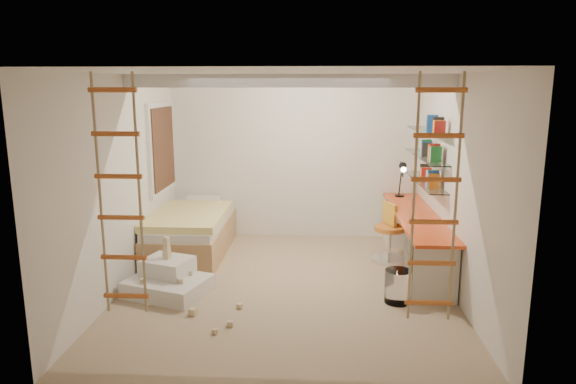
# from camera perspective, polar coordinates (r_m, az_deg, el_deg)

# --- Properties ---
(floor) EXTENTS (4.50, 4.50, 0.00)m
(floor) POSITION_cam_1_polar(r_m,az_deg,el_deg) (6.51, -0.15, -10.51)
(floor) COLOR tan
(floor) RESTS_ON ground
(ceiling_beam) EXTENTS (4.00, 0.18, 0.16)m
(ceiling_beam) POSITION_cam_1_polar(r_m,az_deg,el_deg) (6.32, -0.00, 12.25)
(ceiling_beam) COLOR white
(ceiling_beam) RESTS_ON ceiling
(window_frame) EXTENTS (0.06, 1.15, 1.35)m
(window_frame) POSITION_cam_1_polar(r_m,az_deg,el_deg) (7.91, -13.94, 4.77)
(window_frame) COLOR white
(window_frame) RESTS_ON wall_left
(window_blind) EXTENTS (0.02, 1.00, 1.20)m
(window_blind) POSITION_cam_1_polar(r_m,az_deg,el_deg) (7.90, -13.66, 4.77)
(window_blind) COLOR #4C2D1E
(window_blind) RESTS_ON window_frame
(rope_ladder_left) EXTENTS (0.41, 0.04, 2.13)m
(rope_ladder_left) POSITION_cam_1_polar(r_m,az_deg,el_deg) (4.69, -18.18, -0.54)
(rope_ladder_left) COLOR #C45121
(rope_ladder_left) RESTS_ON ceiling
(rope_ladder_right) EXTENTS (0.41, 0.04, 2.13)m
(rope_ladder_right) POSITION_cam_1_polar(r_m,az_deg,el_deg) (4.48, 15.99, -0.96)
(rope_ladder_right) COLOR orange
(rope_ladder_right) RESTS_ON ceiling
(waste_bin) EXTENTS (0.31, 0.31, 0.39)m
(waste_bin) POSITION_cam_1_polar(r_m,az_deg,el_deg) (6.15, 12.12, -10.21)
(waste_bin) COLOR white
(waste_bin) RESTS_ON floor
(desk) EXTENTS (0.56, 2.80, 0.75)m
(desk) POSITION_cam_1_polar(r_m,az_deg,el_deg) (7.30, 13.88, -4.99)
(desk) COLOR #E94C1B
(desk) RESTS_ON floor
(shelves) EXTENTS (0.25, 1.80, 0.71)m
(shelves) POSITION_cam_1_polar(r_m,az_deg,el_deg) (7.36, 15.09, 3.82)
(shelves) COLOR white
(shelves) RESTS_ON wall_right
(bed) EXTENTS (1.02, 2.00, 0.69)m
(bed) POSITION_cam_1_polar(r_m,az_deg,el_deg) (7.76, -10.62, -4.42)
(bed) COLOR #AD7F51
(bed) RESTS_ON floor
(task_lamp) EXTENTS (0.14, 0.36, 0.57)m
(task_lamp) POSITION_cam_1_polar(r_m,az_deg,el_deg) (8.05, 12.58, 1.98)
(task_lamp) COLOR black
(task_lamp) RESTS_ON desk
(swivel_chair) EXTENTS (0.64, 0.64, 0.84)m
(swivel_chair) POSITION_cam_1_polar(r_m,az_deg,el_deg) (7.47, 11.17, -5.27)
(swivel_chair) COLOR #C87126
(swivel_chair) RESTS_ON floor
(play_platform) EXTENTS (1.08, 0.95, 0.40)m
(play_platform) POSITION_cam_1_polar(r_m,az_deg,el_deg) (6.45, -13.20, -9.55)
(play_platform) COLOR silver
(play_platform) RESTS_ON floor
(toy_blocks) EXTENTS (1.23, 1.19, 0.67)m
(toy_blocks) POSITION_cam_1_polar(r_m,az_deg,el_deg) (6.08, -11.04, -9.73)
(toy_blocks) COLOR #CCB284
(toy_blocks) RESTS_ON floor
(books) EXTENTS (0.14, 0.70, 0.92)m
(books) POSITION_cam_1_polar(r_m,az_deg,el_deg) (7.35, 15.12, 4.36)
(books) COLOR orange
(books) RESTS_ON shelves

